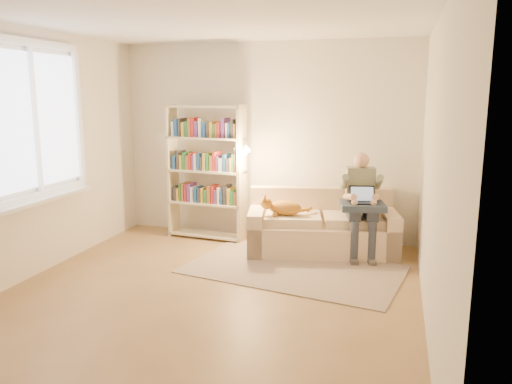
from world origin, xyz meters
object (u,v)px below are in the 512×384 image
(cat, at_px, (287,207))
(bookshelf, at_px, (206,166))
(person, at_px, (361,199))
(laptop, at_px, (356,198))
(sofa, at_px, (321,230))

(cat, bearing_deg, bookshelf, 150.78)
(person, height_order, laptop, person)
(person, distance_m, cat, 0.89)
(sofa, distance_m, bookshelf, 1.74)
(sofa, bearing_deg, person, -17.41)
(bookshelf, bearing_deg, person, -0.59)
(person, xyz_separation_m, bookshelf, (-2.04, 0.21, 0.29))
(person, distance_m, laptop, 0.12)
(laptop, bearing_deg, sofa, 147.69)
(laptop, bearing_deg, cat, 171.32)
(sofa, height_order, cat, sofa)
(sofa, bearing_deg, cat, -165.23)
(cat, relative_size, bookshelf, 0.33)
(sofa, bearing_deg, bookshelf, 162.13)
(sofa, xyz_separation_m, laptop, (0.42, -0.15, 0.45))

